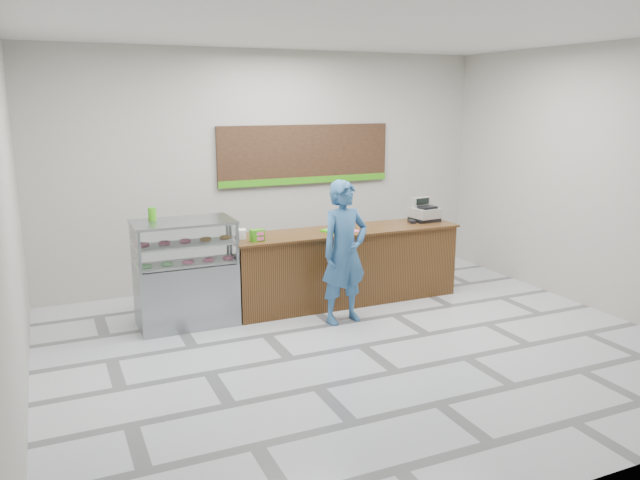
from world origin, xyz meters
name	(u,v)px	position (x,y,z in m)	size (l,w,h in m)	color
floor	(362,346)	(0.00, 0.00, 0.00)	(7.00, 7.00, 0.00)	#BCBCC1
back_wall	(271,169)	(0.00, 3.00, 1.75)	(7.00, 7.00, 0.00)	#B2AEA3
ceiling	(367,27)	(0.00, 0.00, 3.50)	(7.00, 7.00, 0.00)	silver
sales_counter	(345,266)	(0.55, 1.55, 0.52)	(3.26, 0.76, 1.03)	brown
display_case	(185,272)	(-1.67, 1.55, 0.68)	(1.22, 0.72, 1.33)	gray
menu_board	(305,155)	(0.55, 2.96, 1.93)	(2.80, 0.06, 0.90)	black
cash_register	(424,212)	(1.89, 1.65, 1.16)	(0.40, 0.41, 0.34)	black
card_terminal	(412,222)	(1.64, 1.58, 1.05)	(0.08, 0.16, 0.04)	black
serving_tray	(336,230)	(0.40, 1.54, 1.04)	(0.44, 0.38, 0.02)	#32D305
napkin_box	(240,234)	(-0.93, 1.60, 1.09)	(0.14, 0.14, 0.12)	white
straw_cup	(237,233)	(-0.95, 1.70, 1.09)	(0.07, 0.07, 0.11)	silver
promo_box	(257,235)	(-0.78, 1.37, 1.10)	(0.17, 0.11, 0.15)	#3C9C14
donut_decal	(353,231)	(0.61, 1.43, 1.03)	(0.17, 0.17, 0.00)	#E85D8C
green_cup_left	(152,214)	(-2.00, 1.75, 1.41)	(0.10, 0.10, 0.15)	#3C9C14
green_cup_right	(153,215)	(-2.00, 1.72, 1.39)	(0.08, 0.08, 0.13)	#3C9C14
customer	(344,252)	(0.18, 0.84, 0.91)	(0.66, 0.43, 1.81)	#305E8E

